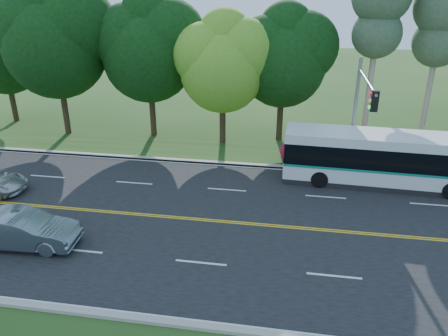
# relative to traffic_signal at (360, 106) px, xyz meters

# --- Properties ---
(ground) EXTENTS (120.00, 120.00, 0.00)m
(ground) POSITION_rel_traffic_signal_xyz_m (-6.49, -5.40, -4.67)
(ground) COLOR #214517
(ground) RESTS_ON ground
(road) EXTENTS (60.00, 14.00, 0.02)m
(road) POSITION_rel_traffic_signal_xyz_m (-6.49, -5.40, -4.66)
(road) COLOR black
(road) RESTS_ON ground
(curb_north) EXTENTS (60.00, 0.30, 0.15)m
(curb_north) POSITION_rel_traffic_signal_xyz_m (-6.49, 1.75, -4.60)
(curb_north) COLOR #AAA39A
(curb_north) RESTS_ON ground
(curb_south) EXTENTS (60.00, 0.30, 0.15)m
(curb_south) POSITION_rel_traffic_signal_xyz_m (-6.49, -12.55, -4.60)
(curb_south) COLOR #AAA39A
(curb_south) RESTS_ON ground
(grass_verge) EXTENTS (60.00, 4.00, 0.10)m
(grass_verge) POSITION_rel_traffic_signal_xyz_m (-6.49, 3.60, -4.62)
(grass_verge) COLOR #214517
(grass_verge) RESTS_ON ground
(lane_markings) EXTENTS (57.60, 13.82, 0.00)m
(lane_markings) POSITION_rel_traffic_signal_xyz_m (-6.59, -5.40, -4.65)
(lane_markings) COLOR gold
(lane_markings) RESTS_ON road
(tree_row) EXTENTS (44.70, 9.10, 13.84)m
(tree_row) POSITION_rel_traffic_signal_xyz_m (-11.65, 6.73, 2.06)
(tree_row) COLOR black
(tree_row) RESTS_ON ground
(bougainvillea_hedge) EXTENTS (9.50, 2.25, 1.50)m
(bougainvillea_hedge) POSITION_rel_traffic_signal_xyz_m (0.69, 2.75, -3.95)
(bougainvillea_hedge) COLOR maroon
(bougainvillea_hedge) RESTS_ON ground
(traffic_signal) EXTENTS (0.42, 6.10, 7.00)m
(traffic_signal) POSITION_rel_traffic_signal_xyz_m (0.00, 0.00, 0.00)
(traffic_signal) COLOR gray
(traffic_signal) RESTS_ON ground
(transit_bus) EXTENTS (11.75, 3.00, 3.05)m
(transit_bus) POSITION_rel_traffic_signal_xyz_m (1.92, 0.29, -3.14)
(transit_bus) COLOR silver
(transit_bus) RESTS_ON road
(sedan) EXTENTS (4.99, 2.00, 1.61)m
(sedan) POSITION_rel_traffic_signal_xyz_m (-15.06, -8.90, -3.85)
(sedan) COLOR slate
(sedan) RESTS_ON road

